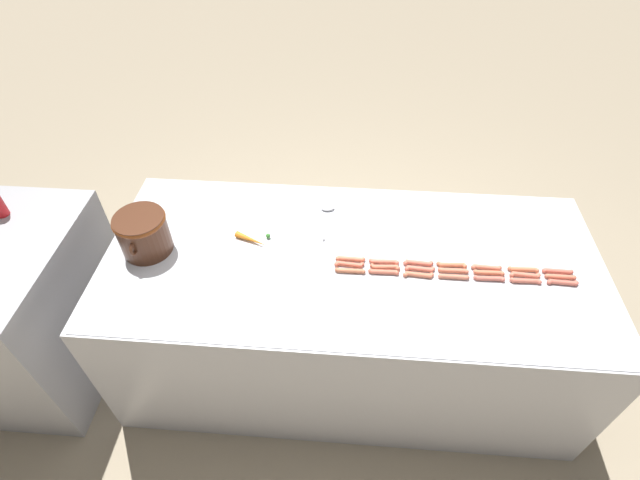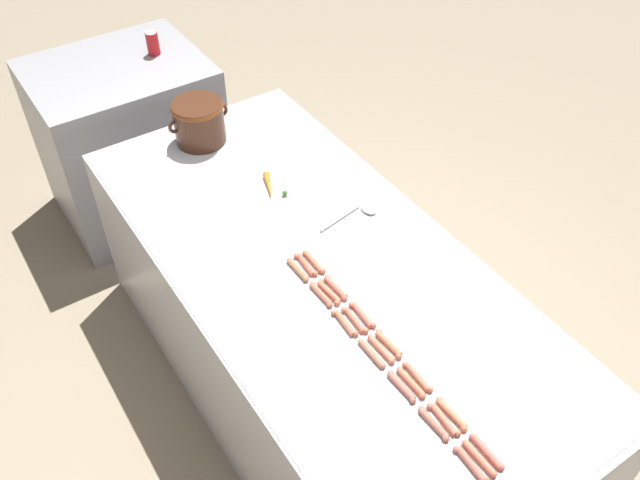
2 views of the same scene
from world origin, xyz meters
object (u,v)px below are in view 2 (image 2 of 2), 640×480
(bean_pot, at_px, (199,120))
(hot_dog_0, at_px, (471,464))
(hot_dog_18, at_px, (362,315))
(hot_dog_20, at_px, (314,262))
(hot_dog_5, at_px, (321,294))
(hot_dog_4, at_px, (345,323))
(hot_dog_13, at_px, (306,265))
(soda_can, at_px, (153,43))
(serving_spoon, at_px, (359,213))
(hot_dog_3, at_px, (372,354))
(hot_dog_7, at_px, (479,458))
(hot_dog_16, at_px, (417,377))
(hot_dog_11, at_px, (355,320))
(hot_dog_12, at_px, (329,292))
(back_cabinet, at_px, (131,141))
(hot_dog_6, at_px, (298,270))
(hot_dog_17, at_px, (389,344))
(hot_dog_1, at_px, (434,423))
(hot_dog_19, at_px, (336,288))
(hot_dog_15, at_px, (452,414))
(hot_dog_2, at_px, (402,387))
(carrot, at_px, (270,186))
(hot_dog_8, at_px, (444,419))
(hot_dog_14, at_px, (487,452))
(hot_dog_9, at_px, (411,383))

(bean_pot, bearing_deg, hot_dog_0, -92.22)
(hot_dog_18, distance_m, bean_pot, 1.29)
(hot_dog_20, bearing_deg, hot_dog_5, -114.17)
(hot_dog_0, xyz_separation_m, hot_dog_4, (-0.00, 0.64, 0.00))
(hot_dog_13, xyz_separation_m, soda_can, (0.14, 1.72, 0.13))
(serving_spoon, bearing_deg, bean_pot, 110.43)
(hot_dog_3, distance_m, hot_dog_7, 0.48)
(hot_dog_5, relative_size, serving_spoon, 0.52)
(serving_spoon, bearing_deg, hot_dog_16, -112.67)
(hot_dog_11, xyz_separation_m, hot_dog_12, (-0.00, 0.16, 0.00))
(hot_dog_20, bearing_deg, back_cabinet, 94.16)
(hot_dog_0, distance_m, hot_dog_20, 0.96)
(hot_dog_6, distance_m, hot_dog_17, 0.47)
(hot_dog_1, bearing_deg, hot_dog_19, 83.82)
(hot_dog_7, distance_m, hot_dog_12, 0.79)
(hot_dog_13, distance_m, hot_dog_15, 0.80)
(hot_dog_2, bearing_deg, carrot, 81.73)
(hot_dog_5, xyz_separation_m, bean_pot, (0.07, 1.12, 0.10))
(hot_dog_4, bearing_deg, serving_spoon, 49.12)
(hot_dog_8, relative_size, hot_dog_18, 1.00)
(hot_dog_17, relative_size, soda_can, 1.13)
(hot_dog_4, distance_m, soda_can, 2.05)
(hot_dog_1, distance_m, hot_dog_5, 0.64)
(serving_spoon, bearing_deg, hot_dog_12, -139.80)
(hot_dog_6, bearing_deg, hot_dog_11, -83.47)
(hot_dog_14, xyz_separation_m, hot_dog_17, (0.00, 0.48, 0.00))
(hot_dog_19, distance_m, carrot, 0.65)
(hot_dog_17, bearing_deg, serving_spoon, 62.49)
(serving_spoon, bearing_deg, carrot, 123.16)
(bean_pot, bearing_deg, hot_dog_17, -90.22)
(hot_dog_5, xyz_separation_m, hot_dog_6, (-0.00, 0.15, 0.00))
(hot_dog_9, bearing_deg, back_cabinet, 92.14)
(hot_dog_12, bearing_deg, hot_dog_8, -90.03)
(hot_dog_0, xyz_separation_m, hot_dog_20, (0.07, 0.95, 0.00))
(hot_dog_12, distance_m, hot_dog_16, 0.47)
(hot_dog_6, bearing_deg, serving_spoon, 19.62)
(hot_dog_9, height_order, hot_dog_12, same)
(soda_can, bearing_deg, hot_dog_0, -93.83)
(hot_dog_4, relative_size, bean_pot, 0.47)
(hot_dog_5, height_order, bean_pot, bean_pot)
(hot_dog_19, bearing_deg, hot_dog_0, -94.69)
(carrot, bearing_deg, hot_dog_13, -104.49)
(bean_pot, bearing_deg, hot_dog_18, -90.23)
(hot_dog_0, relative_size, hot_dog_20, 1.00)
(hot_dog_11, distance_m, hot_dog_14, 0.63)
(hot_dog_1, xyz_separation_m, bean_pot, (0.08, 1.76, 0.10))
(back_cabinet, relative_size, hot_dog_15, 6.70)
(hot_dog_0, height_order, hot_dog_1, same)
(hot_dog_20, bearing_deg, soda_can, 86.39)
(bean_pot, bearing_deg, hot_dog_16, -90.32)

